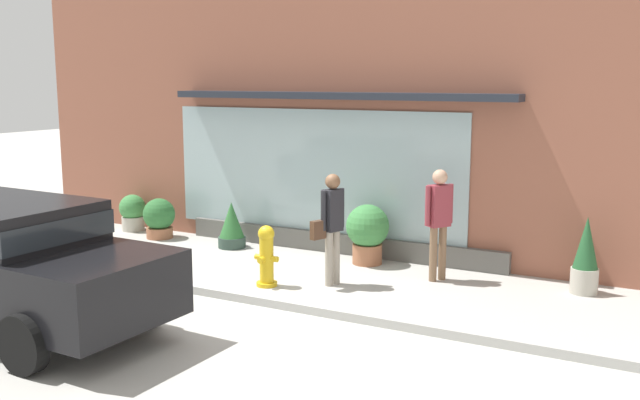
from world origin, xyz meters
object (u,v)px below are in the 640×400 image
at_px(parked_car_black, 4,256).
at_px(potted_plant_window_right, 159,218).
at_px(fire_hydrant, 266,255).
at_px(pedestrian_with_handbag, 331,221).
at_px(pedestrian_passerby, 439,215).
at_px(potted_plant_doorstep, 586,257).
at_px(potted_plant_near_hydrant, 232,226).
at_px(potted_plant_window_left, 367,231).
at_px(potted_plant_low_front, 133,212).

height_order(parked_car_black, potted_plant_window_right, parked_car_black).
distance_m(fire_hydrant, pedestrian_with_handbag, 1.11).
bearing_deg(pedestrian_passerby, parked_car_black, 171.97).
bearing_deg(potted_plant_doorstep, fire_hydrant, -156.31).
bearing_deg(potted_plant_near_hydrant, potted_plant_window_right, -179.38).
relative_size(parked_car_black, potted_plant_doorstep, 3.95).
relative_size(fire_hydrant, pedestrian_passerby, 0.54).
height_order(pedestrian_passerby, potted_plant_near_hydrant, pedestrian_passerby).
bearing_deg(potted_plant_window_right, fire_hydrant, -26.22).
height_order(fire_hydrant, pedestrian_with_handbag, pedestrian_with_handbag).
bearing_deg(potted_plant_near_hydrant, potted_plant_window_left, 2.51).
relative_size(potted_plant_low_front, potted_plant_window_left, 0.74).
bearing_deg(potted_plant_low_front, pedestrian_with_handbag, -16.24).
relative_size(pedestrian_with_handbag, potted_plant_doorstep, 1.49).
bearing_deg(pedestrian_with_handbag, fire_hydrant, -39.01).
xyz_separation_m(potted_plant_window_right, potted_plant_low_front, (-0.97, 0.30, -0.02)).
bearing_deg(potted_plant_doorstep, potted_plant_near_hydrant, -179.33).
xyz_separation_m(parked_car_black, potted_plant_low_front, (-2.69, 5.18, -0.53)).
xyz_separation_m(pedestrian_passerby, potted_plant_low_front, (-6.82, 0.58, -0.65)).
distance_m(fire_hydrant, potted_plant_window_left, 2.10).
distance_m(fire_hydrant, pedestrian_passerby, 2.73).
xyz_separation_m(pedestrian_with_handbag, potted_plant_near_hydrant, (-2.78, 1.32, -0.58)).
xyz_separation_m(pedestrian_with_handbag, pedestrian_passerby, (1.34, 1.02, 0.05)).
relative_size(pedestrian_passerby, potted_plant_window_right, 2.21).
distance_m(parked_car_black, potted_plant_window_right, 5.21).
distance_m(parked_car_black, potted_plant_low_front, 5.87).
height_order(potted_plant_near_hydrant, potted_plant_doorstep, potted_plant_doorstep).
distance_m(potted_plant_near_hydrant, potted_plant_doorstep, 6.25).
distance_m(parked_car_black, potted_plant_window_left, 5.73).
relative_size(parked_car_black, potted_plant_window_right, 5.73).
xyz_separation_m(fire_hydrant, pedestrian_passerby, (2.19, 1.52, 0.56)).
bearing_deg(potted_plant_window_right, potted_plant_window_left, 1.78).
relative_size(potted_plant_window_right, potted_plant_window_left, 0.78).
bearing_deg(parked_car_black, fire_hydrant, 59.93).
bearing_deg(potted_plant_window_left, potted_plant_low_front, 178.32).
height_order(fire_hydrant, potted_plant_window_right, fire_hydrant).
bearing_deg(potted_plant_doorstep, parked_car_black, -141.46).
distance_m(fire_hydrant, parked_car_black, 3.67).
bearing_deg(potted_plant_window_right, potted_plant_near_hydrant, 0.62).
xyz_separation_m(pedestrian_passerby, potted_plant_doorstep, (2.13, 0.37, -0.49)).
height_order(parked_car_black, potted_plant_window_left, parked_car_black).
height_order(potted_plant_window_right, potted_plant_low_front, potted_plant_window_right).
height_order(fire_hydrant, potted_plant_doorstep, potted_plant_doorstep).
distance_m(potted_plant_window_right, potted_plant_near_hydrant, 1.73).
distance_m(potted_plant_window_right, potted_plant_doorstep, 7.98).
bearing_deg(pedestrian_with_handbag, potted_plant_window_right, -85.83).
relative_size(pedestrian_with_handbag, parked_car_black, 0.38).
relative_size(parked_car_black, potted_plant_near_hydrant, 5.28).
bearing_deg(fire_hydrant, potted_plant_near_hydrant, 136.67).
bearing_deg(pedestrian_passerby, potted_plant_doorstep, -46.28).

